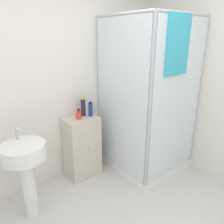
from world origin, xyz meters
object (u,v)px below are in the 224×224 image
Objects in this scene: sink at (25,163)px; shampoo_bottle_tall_black at (83,107)px; soap_dispenser at (79,115)px; shampoo_bottle_blue at (90,109)px.

sink is 3.95× the size of shampoo_bottle_tall_black.
shampoo_bottle_tall_black is at bearing 30.21° from soap_dispenser.
shampoo_bottle_blue is at bearing -1.91° from soap_dispenser.
soap_dispenser is 0.14m from shampoo_bottle_tall_black.
soap_dispenser is 0.55× the size of shampoo_bottle_tall_black.
shampoo_bottle_tall_black is 0.10m from shampoo_bottle_blue.
shampoo_bottle_tall_black reaches higher than soap_dispenser.
shampoo_bottle_tall_black is 1.31× the size of shampoo_bottle_blue.
shampoo_bottle_tall_black is at bearing 134.39° from shampoo_bottle_blue.
soap_dispenser is 0.72× the size of shampoo_bottle_blue.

